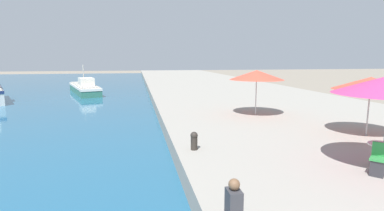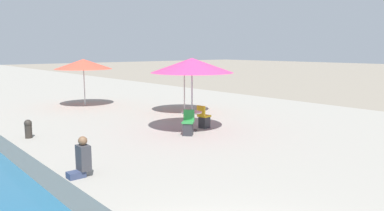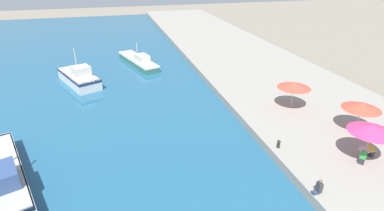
{
  "view_description": "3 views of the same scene",
  "coord_description": "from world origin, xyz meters",
  "px_view_note": "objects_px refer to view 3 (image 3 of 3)",
  "views": [
    {
      "loc": [
        -1.31,
        0.32,
        3.96
      ],
      "look_at": [
        1.5,
        15.39,
        1.54
      ],
      "focal_mm": 28.0,
      "sensor_mm": 36.0,
      "label": 1
    },
    {
      "loc": [
        -3.2,
        -3.06,
        3.81
      ],
      "look_at": [
        5.69,
        7.51,
        1.74
      ],
      "focal_mm": 35.0,
      "sensor_mm": 36.0,
      "label": 2
    },
    {
      "loc": [
        -10.61,
        -6.11,
        13.33
      ],
      "look_at": [
        -4.0,
        18.0,
        1.34
      ],
      "focal_mm": 28.0,
      "sensor_mm": 36.0,
      "label": 3
    }
  ],
  "objects_px": {
    "person_at_quay": "(319,187)",
    "fishing_boat_near": "(4,176)",
    "fishing_boat_far": "(138,60)",
    "cafe_table": "(364,152)",
    "cafe_umbrella_pink": "(372,129)",
    "cafe_chair_right": "(362,159)",
    "mooring_bollard": "(279,144)",
    "cafe_umbrella_white": "(362,106)",
    "fishing_boat_mid": "(79,77)",
    "cafe_umbrella_striped": "(294,85)",
    "cafe_chair_left": "(371,152)"
  },
  "relations": [
    {
      "from": "cafe_umbrella_pink",
      "to": "cafe_umbrella_striped",
      "type": "xyz_separation_m",
      "value": [
        -0.29,
        8.8,
        -0.2
      ]
    },
    {
      "from": "fishing_boat_near",
      "to": "cafe_umbrella_pink",
      "type": "height_order",
      "value": "fishing_boat_near"
    },
    {
      "from": "cafe_umbrella_pink",
      "to": "cafe_chair_left",
      "type": "height_order",
      "value": "cafe_umbrella_pink"
    },
    {
      "from": "cafe_chair_right",
      "to": "person_at_quay",
      "type": "bearing_deg",
      "value": 69.65
    },
    {
      "from": "fishing_boat_mid",
      "to": "cafe_table",
      "type": "bearing_deg",
      "value": -71.46
    },
    {
      "from": "fishing_boat_near",
      "to": "mooring_bollard",
      "type": "bearing_deg",
      "value": -25.14
    },
    {
      "from": "cafe_umbrella_white",
      "to": "person_at_quay",
      "type": "height_order",
      "value": "cafe_umbrella_white"
    },
    {
      "from": "cafe_umbrella_pink",
      "to": "cafe_umbrella_white",
      "type": "relative_size",
      "value": 1.03
    },
    {
      "from": "fishing_boat_far",
      "to": "cafe_table",
      "type": "xyz_separation_m",
      "value": [
        12.86,
        -28.06,
        0.59
      ]
    },
    {
      "from": "fishing_boat_mid",
      "to": "cafe_umbrella_striped",
      "type": "distance_m",
      "value": 24.46
    },
    {
      "from": "cafe_umbrella_pink",
      "to": "fishing_boat_mid",
      "type": "bearing_deg",
      "value": 132.2
    },
    {
      "from": "fishing_boat_far",
      "to": "cafe_chair_right",
      "type": "height_order",
      "value": "fishing_boat_far"
    },
    {
      "from": "fishing_boat_far",
      "to": "person_at_quay",
      "type": "height_order",
      "value": "fishing_boat_far"
    },
    {
      "from": "cafe_umbrella_white",
      "to": "person_at_quay",
      "type": "distance_m",
      "value": 9.82
    },
    {
      "from": "cafe_table",
      "to": "mooring_bollard",
      "type": "bearing_deg",
      "value": 151.36
    },
    {
      "from": "fishing_boat_near",
      "to": "person_at_quay",
      "type": "bearing_deg",
      "value": -39.88
    },
    {
      "from": "cafe_table",
      "to": "person_at_quay",
      "type": "xyz_separation_m",
      "value": [
        -5.36,
        -2.24,
        -0.09
      ]
    },
    {
      "from": "fishing_boat_mid",
      "to": "fishing_boat_far",
      "type": "xyz_separation_m",
      "value": [
        7.64,
        5.65,
        -0.23
      ]
    },
    {
      "from": "fishing_boat_near",
      "to": "cafe_umbrella_striped",
      "type": "xyz_separation_m",
      "value": [
        23.65,
        4.3,
        2.17
      ]
    },
    {
      "from": "mooring_bollard",
      "to": "fishing_boat_far",
      "type": "bearing_deg",
      "value": 107.06
    },
    {
      "from": "fishing_boat_far",
      "to": "cafe_umbrella_pink",
      "type": "bearing_deg",
      "value": -83.09
    },
    {
      "from": "cafe_table",
      "to": "cafe_chair_right",
      "type": "height_order",
      "value": "cafe_chair_right"
    },
    {
      "from": "cafe_umbrella_pink",
      "to": "cafe_chair_right",
      "type": "xyz_separation_m",
      "value": [
        -0.48,
        -0.35,
        -2.17
      ]
    },
    {
      "from": "fishing_boat_near",
      "to": "cafe_umbrella_pink",
      "type": "xyz_separation_m",
      "value": [
        23.94,
        -4.5,
        2.37
      ]
    },
    {
      "from": "fishing_boat_near",
      "to": "cafe_umbrella_striped",
      "type": "bearing_deg",
      "value": -10.02
    },
    {
      "from": "fishing_boat_near",
      "to": "cafe_umbrella_white",
      "type": "distance_m",
      "value": 26.56
    },
    {
      "from": "cafe_umbrella_pink",
      "to": "cafe_table",
      "type": "xyz_separation_m",
      "value": [
        0.07,
        0.12,
        -1.96
      ]
    },
    {
      "from": "cafe_umbrella_striped",
      "to": "cafe_chair_left",
      "type": "relative_size",
      "value": 3.37
    },
    {
      "from": "fishing_boat_near",
      "to": "cafe_umbrella_pink",
      "type": "bearing_deg",
      "value": -30.97
    },
    {
      "from": "cafe_umbrella_white",
      "to": "cafe_table",
      "type": "relative_size",
      "value": 3.74
    },
    {
      "from": "fishing_boat_near",
      "to": "fishing_boat_far",
      "type": "bearing_deg",
      "value": 44.44
    },
    {
      "from": "cafe_umbrella_white",
      "to": "mooring_bollard",
      "type": "relative_size",
      "value": 4.58
    },
    {
      "from": "fishing_boat_near",
      "to": "cafe_umbrella_white",
      "type": "bearing_deg",
      "value": -22.34
    },
    {
      "from": "cafe_umbrella_striped",
      "to": "cafe_table",
      "type": "distance_m",
      "value": 8.87
    },
    {
      "from": "cafe_umbrella_white",
      "to": "cafe_chair_right",
      "type": "xyz_separation_m",
      "value": [
        -2.99,
        -3.92,
        -1.88
      ]
    },
    {
      "from": "fishing_boat_far",
      "to": "mooring_bollard",
      "type": "height_order",
      "value": "fishing_boat_far"
    },
    {
      "from": "person_at_quay",
      "to": "fishing_boat_near",
      "type": "bearing_deg",
      "value": 160.46
    },
    {
      "from": "cafe_table",
      "to": "mooring_bollard",
      "type": "xyz_separation_m",
      "value": [
        -5.11,
        2.79,
        -0.18
      ]
    },
    {
      "from": "fishing_boat_near",
      "to": "mooring_bollard",
      "type": "height_order",
      "value": "fishing_boat_near"
    },
    {
      "from": "fishing_boat_near",
      "to": "cafe_table",
      "type": "height_order",
      "value": "fishing_boat_near"
    },
    {
      "from": "cafe_umbrella_pink",
      "to": "cafe_umbrella_striped",
      "type": "distance_m",
      "value": 8.81
    },
    {
      "from": "cafe_chair_right",
      "to": "fishing_boat_far",
      "type": "bearing_deg",
      "value": -17.24
    },
    {
      "from": "mooring_bollard",
      "to": "cafe_chair_right",
      "type": "bearing_deg",
      "value": -35.57
    },
    {
      "from": "fishing_boat_mid",
      "to": "cafe_umbrella_white",
      "type": "xyz_separation_m",
      "value": [
        22.95,
        -18.96,
        2.03
      ]
    },
    {
      "from": "fishing_boat_near",
      "to": "cafe_chair_left",
      "type": "distance_m",
      "value": 25.1
    },
    {
      "from": "cafe_table",
      "to": "cafe_chair_right",
      "type": "xyz_separation_m",
      "value": [
        -0.55,
        -0.47,
        -0.21
      ]
    },
    {
      "from": "cafe_table",
      "to": "mooring_bollard",
      "type": "relative_size",
      "value": 1.22
    },
    {
      "from": "person_at_quay",
      "to": "cafe_chair_left",
      "type": "bearing_deg",
      "value": 21.01
    },
    {
      "from": "fishing_boat_far",
      "to": "cafe_chair_right",
      "type": "xyz_separation_m",
      "value": [
        12.31,
        -28.53,
        0.38
      ]
    },
    {
      "from": "cafe_umbrella_white",
      "to": "mooring_bollard",
      "type": "xyz_separation_m",
      "value": [
        -7.55,
        -0.66,
        -1.85
      ]
    }
  ]
}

